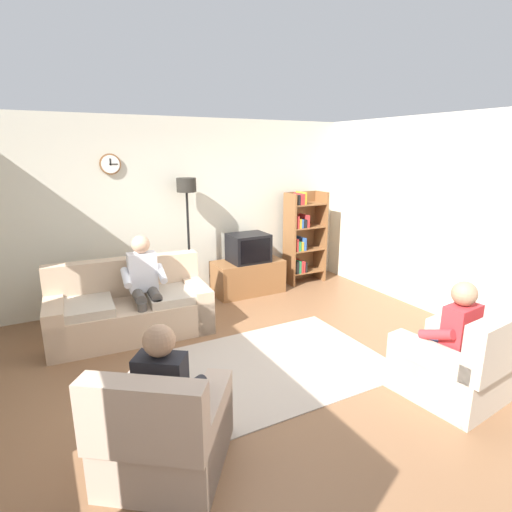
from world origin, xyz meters
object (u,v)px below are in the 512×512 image
object	(u,v)px
tv_stand	(248,277)
armchair_near_bookshelf	(455,367)
floor_lamp	(187,206)
couch	(130,310)
person_in_left_armchair	(167,387)
tv	(248,248)
person_on_couch	(144,280)
person_in_right_armchair	(450,332)
armchair_near_window	(165,434)
bookshelf	(302,237)

from	to	relation	value
tv_stand	armchair_near_bookshelf	xyz separation A→B (m)	(0.38, -3.45, 0.03)
floor_lamp	armchair_near_bookshelf	xyz separation A→B (m)	(1.31, -3.55, -1.16)
couch	person_in_left_armchair	bearing A→B (deg)	-95.06
tv	person_on_couch	bearing A→B (deg)	-157.76
armchair_near_bookshelf	person_in_right_armchair	bearing A→B (deg)	96.29
armchair_near_window	person_in_right_armchair	bearing A→B (deg)	-6.29
tv_stand	armchair_near_window	world-z (taller)	armchair_near_window
tv	person_in_left_armchair	xyz separation A→B (m)	(-2.19, -2.98, -0.14)
tv_stand	armchair_near_window	bearing A→B (deg)	-126.11
armchair_near_bookshelf	person_in_right_armchair	world-z (taller)	person_in_right_armchair
armchair_near_window	person_on_couch	world-z (taller)	person_on_couch
couch	person_on_couch	distance (m)	0.44
floor_lamp	person_in_left_armchair	distance (m)	3.45
person_on_couch	floor_lamp	bearing A→B (deg)	44.56
tv	armchair_near_bookshelf	bearing A→B (deg)	-83.67
tv_stand	person_in_left_armchair	world-z (taller)	person_in_left_armchair
bookshelf	person_on_couch	distance (m)	3.00
bookshelf	armchair_near_window	xyz separation A→B (m)	(-3.32, -3.15, -0.50)
couch	person_in_left_armchair	world-z (taller)	person_in_left_armchair
tv_stand	tv	xyz separation A→B (m)	(0.00, -0.02, 0.48)
floor_lamp	armchair_near_window	bearing A→B (deg)	-112.47
couch	person_in_left_armchair	xyz separation A→B (m)	(-0.21, -2.35, 0.29)
person_in_left_armchair	couch	bearing A→B (deg)	84.94
person_on_couch	person_in_right_armchair	xyz separation A→B (m)	(2.18, -2.60, -0.09)
armchair_near_window	person_in_left_armchair	size ratio (longest dim) A/B	1.06
armchair_near_bookshelf	person_in_left_armchair	world-z (taller)	person_in_left_armchair
tv_stand	tv	world-z (taller)	tv
person_in_left_armchair	person_in_right_armchair	size ratio (longest dim) A/B	1.00
armchair_near_window	person_in_right_armchair	size ratio (longest dim) A/B	1.06
couch	armchair_near_window	size ratio (longest dim) A/B	1.65
floor_lamp	person_in_right_armchair	world-z (taller)	floor_lamp
tv	armchair_near_window	bearing A→B (deg)	-126.32
tv	person_in_right_armchair	bearing A→B (deg)	-83.66
armchair_near_bookshelf	person_on_couch	distance (m)	3.49
tv	bookshelf	bearing A→B (deg)	5.09
tv	person_on_couch	xyz separation A→B (m)	(-1.80, -0.74, -0.05)
tv_stand	person_on_couch	bearing A→B (deg)	-157.10
couch	tv_stand	size ratio (longest dim) A/B	1.77
bookshelf	armchair_near_bookshelf	world-z (taller)	bookshelf
tv	bookshelf	xyz separation A→B (m)	(1.08, 0.10, 0.05)
armchair_near_window	armchair_near_bookshelf	size ratio (longest dim) A/B	1.23
tv_stand	person_on_couch	xyz separation A→B (m)	(-1.80, -0.76, 0.44)
floor_lamp	person_on_couch	world-z (taller)	floor_lamp
person_on_couch	person_in_left_armchair	xyz separation A→B (m)	(-0.39, -2.24, -0.09)
bookshelf	armchair_near_window	size ratio (longest dim) A/B	1.33
bookshelf	armchair_near_window	world-z (taller)	bookshelf
tv	person_on_couch	size ratio (longest dim) A/B	0.48
floor_lamp	armchair_near_bookshelf	size ratio (longest dim) A/B	1.92
person_on_couch	person_in_right_armchair	size ratio (longest dim) A/B	1.11
couch	tv	distance (m)	2.12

